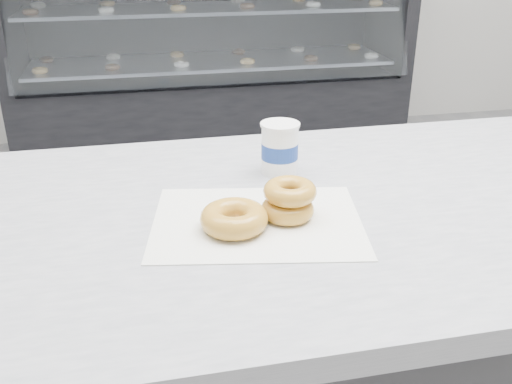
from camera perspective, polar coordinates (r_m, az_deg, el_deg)
ground at (r=2.03m, az=4.74°, el=-16.36°), size 5.00×5.00×0.00m
counter at (r=1.32m, az=13.21°, el=-18.06°), size 3.06×0.76×0.90m
display_case at (r=3.71m, az=-4.48°, el=11.59°), size 2.40×0.74×1.25m
wax_paper at (r=0.93m, az=0.12°, el=-2.95°), size 0.38×0.32×0.00m
donut_single at (r=0.90m, az=-2.21°, el=-2.64°), size 0.12×0.12×0.04m
donut_stack at (r=0.94m, az=3.29°, el=-0.82°), size 0.12×0.12×0.06m
coffee_cup at (r=1.11m, az=2.38°, el=4.45°), size 0.09×0.09×0.10m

